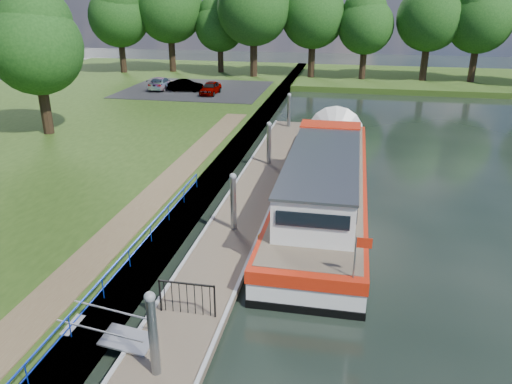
% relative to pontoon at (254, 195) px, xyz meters
% --- Properties ---
extents(ground, '(160.00, 160.00, 0.00)m').
position_rel_pontoon_xyz_m(ground, '(0.00, -13.00, -0.18)').
color(ground, black).
rests_on(ground, ground).
extents(bank_edge, '(1.10, 90.00, 0.78)m').
position_rel_pontoon_xyz_m(bank_edge, '(-2.55, 2.00, 0.20)').
color(bank_edge, '#473D2D').
rests_on(bank_edge, ground).
extents(far_bank, '(60.00, 18.00, 0.60)m').
position_rel_pontoon_xyz_m(far_bank, '(12.00, 39.00, 0.12)').
color(far_bank, '#253F12').
rests_on(far_bank, ground).
extents(footpath, '(1.60, 40.00, 0.05)m').
position_rel_pontoon_xyz_m(footpath, '(-4.40, -5.00, 0.62)').
color(footpath, brown).
rests_on(footpath, riverbank).
extents(carpark, '(14.00, 12.00, 0.06)m').
position_rel_pontoon_xyz_m(carpark, '(-11.00, 25.00, 0.62)').
color(carpark, black).
rests_on(carpark, riverbank).
extents(blue_fence, '(0.04, 18.04, 0.72)m').
position_rel_pontoon_xyz_m(blue_fence, '(-2.75, -10.00, 1.13)').
color(blue_fence, '#0C2DBF').
rests_on(blue_fence, riverbank).
extents(pontoon, '(2.50, 30.00, 0.56)m').
position_rel_pontoon_xyz_m(pontoon, '(0.00, 0.00, 0.00)').
color(pontoon, brown).
rests_on(pontoon, ground).
extents(mooring_piles, '(0.30, 27.30, 3.55)m').
position_rel_pontoon_xyz_m(mooring_piles, '(0.00, 0.00, 1.10)').
color(mooring_piles, gray).
rests_on(mooring_piles, ground).
extents(gangway, '(2.58, 1.00, 0.92)m').
position_rel_pontoon_xyz_m(gangway, '(-1.85, -12.50, 0.44)').
color(gangway, '#A5A8AD').
rests_on(gangway, ground).
extents(gate_panel, '(1.85, 0.05, 1.15)m').
position_rel_pontoon_xyz_m(gate_panel, '(-0.00, -10.80, 0.97)').
color(gate_panel, black).
rests_on(gate_panel, ground).
extents(barge, '(4.36, 21.15, 4.78)m').
position_rel_pontoon_xyz_m(barge, '(3.60, 0.83, 0.90)').
color(barge, black).
rests_on(barge, ground).
extents(horizon_trees, '(54.38, 10.03, 12.87)m').
position_rel_pontoon_xyz_m(horizon_trees, '(-1.61, 35.68, 7.76)').
color(horizon_trees, '#332316').
rests_on(horizon_trees, ground).
extents(bank_tree_a, '(6.12, 6.12, 9.72)m').
position_rel_pontoon_xyz_m(bank_tree_a, '(-15.99, 7.08, 6.84)').
color(bank_tree_a, '#332316').
rests_on(bank_tree_a, riverbank).
extents(car_a, '(1.50, 3.54, 1.19)m').
position_rel_pontoon_xyz_m(car_a, '(-8.75, 22.64, 1.25)').
color(car_a, '#999999').
rests_on(car_a, carpark).
extents(car_b, '(3.51, 1.46, 1.13)m').
position_rel_pontoon_xyz_m(car_b, '(-11.58, 23.67, 1.22)').
color(car_b, '#999999').
rests_on(car_b, carpark).
extents(car_c, '(1.74, 4.17, 1.20)m').
position_rel_pontoon_xyz_m(car_c, '(-14.35, 24.27, 1.25)').
color(car_c, '#999999').
rests_on(car_c, carpark).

